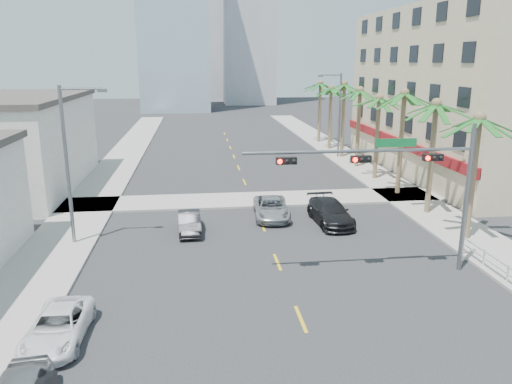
# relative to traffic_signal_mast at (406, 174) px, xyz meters

# --- Properties ---
(ground) EXTENTS (260.00, 260.00, 0.00)m
(ground) POSITION_rel_traffic_signal_mast_xyz_m (-5.78, -7.95, -5.06)
(ground) COLOR #262628
(ground) RESTS_ON ground
(sidewalk_right) EXTENTS (4.00, 120.00, 0.15)m
(sidewalk_right) POSITION_rel_traffic_signal_mast_xyz_m (6.22, 12.05, -4.99)
(sidewalk_right) COLOR gray
(sidewalk_right) RESTS_ON ground
(sidewalk_left) EXTENTS (4.00, 120.00, 0.15)m
(sidewalk_left) POSITION_rel_traffic_signal_mast_xyz_m (-17.78, 12.05, -4.99)
(sidewalk_left) COLOR gray
(sidewalk_left) RESTS_ON ground
(sidewalk_cross) EXTENTS (80.00, 4.00, 0.15)m
(sidewalk_cross) POSITION_rel_traffic_signal_mast_xyz_m (-5.78, 14.05, -4.99)
(sidewalk_cross) COLOR gray
(sidewalk_cross) RESTS_ON ground
(building_right) EXTENTS (15.25, 28.00, 15.00)m
(building_right) POSITION_rel_traffic_signal_mast_xyz_m (16.21, 22.05, 2.43)
(building_right) COLOR #C8AE8D
(building_right) RESTS_ON ground
(building_left_far) EXTENTS (11.00, 18.00, 7.20)m
(building_left_far) POSITION_rel_traffic_signal_mast_xyz_m (-25.28, 20.05, -1.46)
(building_left_far) COLOR beige
(building_left_far) RESTS_ON ground
(tower_far_center) EXTENTS (16.00, 16.00, 42.00)m
(tower_far_center) POSITION_rel_traffic_signal_mast_xyz_m (-8.78, 117.05, 15.94)
(tower_far_center) COLOR #ADADB2
(tower_far_center) RESTS_ON ground
(traffic_signal_mast) EXTENTS (11.12, 0.54, 7.20)m
(traffic_signal_mast) POSITION_rel_traffic_signal_mast_xyz_m (0.00, 0.00, 0.00)
(traffic_signal_mast) COLOR slate
(traffic_signal_mast) RESTS_ON ground
(palm_tree_0) EXTENTS (4.80, 4.80, 7.80)m
(palm_tree_0) POSITION_rel_traffic_signal_mast_xyz_m (5.82, 4.05, 2.02)
(palm_tree_0) COLOR brown
(palm_tree_0) RESTS_ON ground
(palm_tree_1) EXTENTS (4.80, 4.80, 8.16)m
(palm_tree_1) POSITION_rel_traffic_signal_mast_xyz_m (5.82, 9.25, 2.37)
(palm_tree_1) COLOR brown
(palm_tree_1) RESTS_ON ground
(palm_tree_2) EXTENTS (4.80, 4.80, 8.52)m
(palm_tree_2) POSITION_rel_traffic_signal_mast_xyz_m (5.82, 14.45, 2.72)
(palm_tree_2) COLOR brown
(palm_tree_2) RESTS_ON ground
(palm_tree_3) EXTENTS (4.80, 4.80, 7.80)m
(palm_tree_3) POSITION_rel_traffic_signal_mast_xyz_m (5.82, 19.65, 2.02)
(palm_tree_3) COLOR brown
(palm_tree_3) RESTS_ON ground
(palm_tree_4) EXTENTS (4.80, 4.80, 8.16)m
(palm_tree_4) POSITION_rel_traffic_signal_mast_xyz_m (5.82, 24.85, 2.37)
(palm_tree_4) COLOR brown
(palm_tree_4) RESTS_ON ground
(palm_tree_5) EXTENTS (4.80, 4.80, 8.52)m
(palm_tree_5) POSITION_rel_traffic_signal_mast_xyz_m (5.82, 30.05, 2.72)
(palm_tree_5) COLOR brown
(palm_tree_5) RESTS_ON ground
(palm_tree_6) EXTENTS (4.80, 4.80, 7.80)m
(palm_tree_6) POSITION_rel_traffic_signal_mast_xyz_m (5.82, 35.25, 2.02)
(palm_tree_6) COLOR brown
(palm_tree_6) RESTS_ON ground
(palm_tree_7) EXTENTS (4.80, 4.80, 8.16)m
(palm_tree_7) POSITION_rel_traffic_signal_mast_xyz_m (5.82, 40.45, 2.37)
(palm_tree_7) COLOR brown
(palm_tree_7) RESTS_ON ground
(streetlight_left) EXTENTS (2.55, 0.25, 9.00)m
(streetlight_left) POSITION_rel_traffic_signal_mast_xyz_m (-16.78, 6.05, -0.00)
(streetlight_left) COLOR slate
(streetlight_left) RESTS_ON ground
(streetlight_right) EXTENTS (2.55, 0.25, 9.00)m
(streetlight_right) POSITION_rel_traffic_signal_mast_xyz_m (5.21, 30.05, -0.00)
(streetlight_right) COLOR slate
(streetlight_right) RESTS_ON ground
(guardrail) EXTENTS (0.08, 8.08, 1.00)m
(guardrail) POSITION_rel_traffic_signal_mast_xyz_m (4.52, -1.95, -4.39)
(guardrail) COLOR silver
(guardrail) RESTS_ON ground
(car_parked_far) EXTENTS (2.12, 4.39, 1.21)m
(car_parked_far) POSITION_rel_traffic_signal_mast_xyz_m (-15.18, -4.48, -4.46)
(car_parked_far) COLOR white
(car_parked_far) RESTS_ON ground
(car_lane_left) EXTENTS (1.47, 3.86, 1.26)m
(car_lane_left) POSITION_rel_traffic_signal_mast_xyz_m (-10.40, 7.40, -4.43)
(car_lane_left) COLOR black
(car_lane_left) RESTS_ON ground
(car_lane_center) EXTENTS (2.55, 5.00, 1.35)m
(car_lane_center) POSITION_rel_traffic_signal_mast_xyz_m (-4.97, 9.70, -4.39)
(car_lane_center) COLOR #B4B4B9
(car_lane_center) RESTS_ON ground
(car_lane_right) EXTENTS (2.35, 5.24, 1.49)m
(car_lane_right) POSITION_rel_traffic_signal_mast_xyz_m (-1.35, 8.09, -4.32)
(car_lane_right) COLOR black
(car_lane_right) RESTS_ON ground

